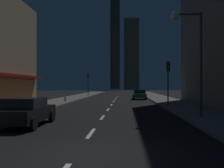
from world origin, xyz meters
TOP-DOWN VIEW (x-y plane):
  - ground_plane at (0.00, 32.00)m, footprint 78.00×136.00m
  - sidewalk_right at (7.00, 32.00)m, footprint 4.00×76.00m
  - sidewalk_left at (-7.00, 32.00)m, footprint 4.00×76.00m
  - lane_marking_center at (0.00, 18.80)m, footprint 0.16×43.80m
  - skyscraper_distant_tall at (-4.67, 142.66)m, footprint 5.87×7.19m
  - skyscraper_distant_mid at (4.58, 114.92)m, footprint 7.42×6.91m
  - car_parked_near at (-3.60, 4.97)m, footprint 1.98×4.24m
  - car_parked_far at (3.60, 29.29)m, footprint 1.98×4.24m
  - fire_hydrant_far_left at (-5.90, 22.23)m, footprint 0.42×0.30m
  - traffic_light_near_right at (5.50, 15.69)m, footprint 0.32×0.48m
  - traffic_light_far_left at (-5.50, 37.88)m, footprint 0.32×0.48m
  - street_lamp_right at (5.38, 8.14)m, footprint 1.96×0.56m

SIDE VIEW (x-z plane):
  - ground_plane at x=0.00m, z-range -0.10..0.00m
  - lane_marking_center at x=0.00m, z-range 0.00..0.01m
  - sidewalk_right at x=7.00m, z-range 0.00..0.15m
  - sidewalk_left at x=-7.00m, z-range 0.00..0.15m
  - fire_hydrant_far_left at x=-5.90m, z-range 0.13..0.78m
  - car_parked_near at x=-3.60m, z-range 0.02..1.47m
  - car_parked_far at x=3.60m, z-range 0.02..1.47m
  - traffic_light_near_right at x=5.50m, z-range 1.09..5.29m
  - traffic_light_far_left at x=-5.50m, z-range 1.09..5.29m
  - street_lamp_right at x=5.38m, z-range 1.78..8.36m
  - skyscraper_distant_mid at x=4.58m, z-range 0.00..35.29m
  - skyscraper_distant_tall at x=-4.67m, z-range 0.00..78.23m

